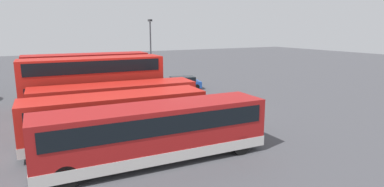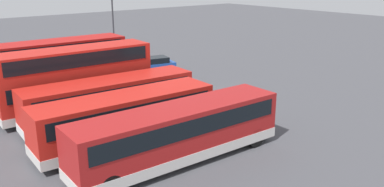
% 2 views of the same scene
% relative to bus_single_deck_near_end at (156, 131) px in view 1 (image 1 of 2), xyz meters
% --- Properties ---
extents(ground_plane, '(140.00, 140.00, 0.00)m').
position_rel_bus_single_deck_near_end_xyz_m(ground_plane, '(7.12, -8.78, -1.62)').
color(ground_plane, '#47474C').
extents(bus_single_deck_near_end, '(3.03, 11.88, 2.95)m').
position_rel_bus_single_deck_near_end_xyz_m(bus_single_deck_near_end, '(0.00, 0.00, 0.00)').
color(bus_single_deck_near_end, '#A51919').
rests_on(bus_single_deck_near_end, ground).
extents(bus_single_deck_second, '(3.16, 10.65, 2.95)m').
position_rel_bus_single_deck_near_end_xyz_m(bus_single_deck_second, '(3.60, 1.00, -0.00)').
color(bus_single_deck_second, red).
rests_on(bus_single_deck_second, ground).
extents(bus_single_deck_third, '(3.35, 11.31, 2.95)m').
position_rel_bus_single_deck_near_end_xyz_m(bus_single_deck_third, '(7.14, 0.09, -0.00)').
color(bus_single_deck_third, red).
rests_on(bus_single_deck_third, ground).
extents(bus_double_decker_fourth, '(3.06, 10.66, 4.55)m').
position_rel_bus_single_deck_near_end_xyz_m(bus_double_decker_fourth, '(10.63, 0.81, 0.82)').
color(bus_double_decker_fourth, red).
rests_on(bus_double_decker_fourth, ground).
extents(bus_double_decker_fifth, '(3.02, 10.52, 4.55)m').
position_rel_bus_single_deck_near_end_xyz_m(bus_double_decker_fifth, '(14.50, 0.52, 0.82)').
color(bus_double_decker_fifth, '#B71411').
rests_on(bus_double_decker_fifth, ground).
extents(car_hatchback_silver, '(2.70, 4.68, 1.43)m').
position_rel_bus_single_deck_near_end_xyz_m(car_hatchback_silver, '(17.34, -10.06, -0.92)').
color(car_hatchback_silver, '#1E479E').
rests_on(car_hatchback_silver, ground).
extents(lamp_post_tall, '(0.70, 0.30, 7.74)m').
position_rel_bus_single_deck_near_end_xyz_m(lamp_post_tall, '(21.01, -7.91, 2.92)').
color(lamp_post_tall, '#38383D').
rests_on(lamp_post_tall, ground).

